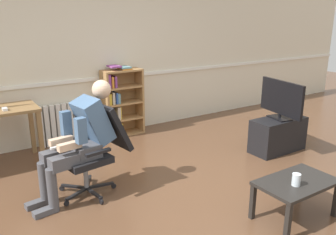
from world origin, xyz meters
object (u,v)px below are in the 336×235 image
(drinking_glass, at_px, (296,180))
(office_chair, at_px, (97,145))
(tv_stand, at_px, (278,135))
(tv_screen, at_px, (281,99))
(computer_mouse, at_px, (5,109))
(person_seated, at_px, (80,138))
(bookshelf, at_px, (120,103))
(radiator, at_px, (68,123))
(coffee_table, at_px, (296,186))

(drinking_glass, bearing_deg, office_chair, 128.30)
(tv_stand, relative_size, tv_screen, 1.03)
(computer_mouse, bearing_deg, person_seated, -65.94)
(office_chair, xyz_separation_m, tv_screen, (2.58, -0.31, 0.24))
(bookshelf, bearing_deg, radiator, 172.85)
(computer_mouse, distance_m, tv_stand, 3.63)
(office_chair, relative_size, drinking_glass, 8.49)
(bookshelf, xyz_separation_m, radiator, (-0.82, 0.10, -0.22))
(bookshelf, bearing_deg, coffee_table, -83.65)
(tv_stand, bearing_deg, computer_mouse, 156.16)
(office_chair, height_order, tv_screen, tv_screen)
(radiator, height_order, tv_stand, radiator)
(coffee_table, bearing_deg, bookshelf, 96.35)
(tv_stand, bearing_deg, tv_screen, -9.30)
(coffee_table, distance_m, drinking_glass, 0.15)
(computer_mouse, height_order, radiator, computer_mouse)
(radiator, height_order, coffee_table, radiator)
(radiator, xyz_separation_m, coffee_table, (1.17, -3.21, 0.03))
(coffee_table, bearing_deg, computer_mouse, 127.44)
(computer_mouse, xyz_separation_m, tv_stand, (3.29, -1.45, -0.53))
(tv_stand, distance_m, tv_screen, 0.52)
(office_chair, xyz_separation_m, person_seated, (-0.19, -0.03, 0.13))
(office_chair, distance_m, tv_stand, 2.61)
(tv_stand, bearing_deg, person_seated, 174.24)
(tv_screen, bearing_deg, radiator, 59.91)
(bookshelf, distance_m, person_seated, 1.99)
(computer_mouse, bearing_deg, bookshelf, 13.32)
(drinking_glass, bearing_deg, person_seated, 132.72)
(tv_stand, height_order, coffee_table, tv_stand)
(tv_screen, bearing_deg, computer_mouse, 75.46)
(office_chair, relative_size, tv_screen, 1.22)
(tv_stand, bearing_deg, office_chair, 173.19)
(computer_mouse, distance_m, office_chair, 1.37)
(bookshelf, distance_m, drinking_glass, 3.17)
(radiator, distance_m, tv_screen, 3.13)
(drinking_glass, bearing_deg, tv_screen, 44.63)
(tv_screen, bearing_deg, drinking_glass, 143.92)
(radiator, relative_size, tv_screen, 1.08)
(tv_screen, xyz_separation_m, coffee_table, (-1.22, -1.24, -0.43))
(radiator, xyz_separation_m, person_seated, (-0.37, -1.68, 0.35))
(bookshelf, height_order, radiator, bookshelf)
(coffee_table, height_order, drinking_glass, drinking_glass)
(office_chair, xyz_separation_m, tv_stand, (2.58, -0.31, -0.28))
(coffee_table, bearing_deg, person_seated, 135.33)
(computer_mouse, height_order, drinking_glass, computer_mouse)
(tv_screen, distance_m, drinking_glass, 1.87)
(office_chair, height_order, person_seated, person_seated)
(drinking_glass, bearing_deg, tv_stand, 44.67)
(computer_mouse, distance_m, person_seated, 1.29)
(bookshelf, relative_size, tv_screen, 1.42)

